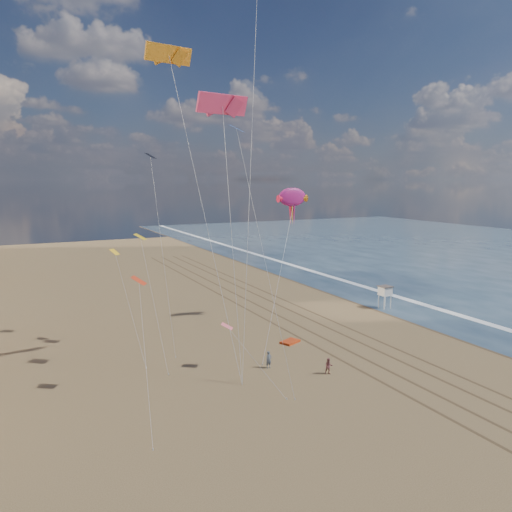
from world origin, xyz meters
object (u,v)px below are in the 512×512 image
(lifeguard_stand, at_px, (385,291))
(grounded_kite, at_px, (290,342))
(kite_flyer_a, at_px, (269,360))
(kite_flyer_b, at_px, (329,366))
(show_kite, at_px, (292,197))

(lifeguard_stand, bearing_deg, grounded_kite, -159.63)
(lifeguard_stand, height_order, kite_flyer_a, lifeguard_stand)
(lifeguard_stand, relative_size, kite_flyer_b, 2.04)
(grounded_kite, relative_size, kite_flyer_a, 1.29)
(kite_flyer_b, bearing_deg, grounded_kite, 103.82)
(grounded_kite, relative_size, show_kite, 0.09)
(grounded_kite, distance_m, show_kite, 18.74)
(lifeguard_stand, distance_m, kite_flyer_a, 28.70)
(lifeguard_stand, height_order, show_kite, show_kite)
(lifeguard_stand, distance_m, show_kite, 19.92)
(lifeguard_stand, distance_m, grounded_kite, 21.32)
(show_kite, bearing_deg, kite_flyer_b, -109.79)
(show_kite, distance_m, kite_flyer_b, 24.56)
(grounded_kite, xyz_separation_m, kite_flyer_a, (-5.67, -5.62, 0.71))
(grounded_kite, xyz_separation_m, kite_flyer_b, (-1.35, -9.52, 0.66))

